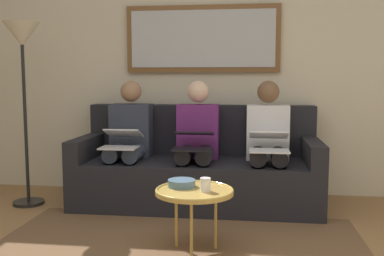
# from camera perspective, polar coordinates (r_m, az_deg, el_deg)

# --- Properties ---
(wall_rear) EXTENTS (6.00, 0.12, 2.60)m
(wall_rear) POSITION_cam_1_polar(r_m,az_deg,el_deg) (4.59, 1.46, 8.08)
(wall_rear) COLOR beige
(wall_rear) RESTS_ON ground_plane
(area_rug) EXTENTS (2.60, 1.80, 0.01)m
(area_rug) POSITION_cam_1_polar(r_m,az_deg,el_deg) (3.08, -2.11, -15.73)
(area_rug) COLOR brown
(area_rug) RESTS_ON ground_plane
(couch) EXTENTS (2.20, 0.90, 0.90)m
(couch) POSITION_cam_1_polar(r_m,az_deg,el_deg) (4.20, 0.74, -5.33)
(couch) COLOR black
(couch) RESTS_ON ground_plane
(framed_mirror) EXTENTS (1.53, 0.05, 0.66)m
(framed_mirror) POSITION_cam_1_polar(r_m,az_deg,el_deg) (4.51, 1.34, 11.30)
(framed_mirror) COLOR brown
(coffee_table) EXTENTS (0.52, 0.52, 0.44)m
(coffee_table) POSITION_cam_1_polar(r_m,az_deg,el_deg) (2.98, 0.32, -8.20)
(coffee_table) COLOR tan
(coffee_table) RESTS_ON ground_plane
(cup) EXTENTS (0.07, 0.07, 0.09)m
(cup) POSITION_cam_1_polar(r_m,az_deg,el_deg) (2.93, 1.71, -7.23)
(cup) COLOR silver
(cup) RESTS_ON coffee_table
(bowl) EXTENTS (0.19, 0.19, 0.05)m
(bowl) POSITION_cam_1_polar(r_m,az_deg,el_deg) (3.06, -1.33, -7.06)
(bowl) COLOR slate
(bowl) RESTS_ON coffee_table
(person_left) EXTENTS (0.38, 0.58, 1.14)m
(person_left) POSITION_cam_1_polar(r_m,az_deg,el_deg) (4.05, 9.65, -1.57)
(person_left) COLOR silver
(person_left) RESTS_ON couch
(laptop_white) EXTENTS (0.33, 0.37, 0.16)m
(laptop_white) POSITION_cam_1_polar(r_m,az_deg,el_deg) (3.82, 9.79, -1.75)
(laptop_white) COLOR white
(person_middle) EXTENTS (0.38, 0.58, 1.14)m
(person_middle) POSITION_cam_1_polar(r_m,az_deg,el_deg) (4.08, 0.63, -1.43)
(person_middle) COLOR #66236B
(person_middle) RESTS_ON couch
(laptop_black) EXTENTS (0.33, 0.37, 0.15)m
(laptop_black) POSITION_cam_1_polar(r_m,az_deg,el_deg) (3.84, 0.20, -1.57)
(laptop_black) COLOR black
(person_right) EXTENTS (0.38, 0.58, 1.14)m
(person_right) POSITION_cam_1_polar(r_m,az_deg,el_deg) (4.20, -8.07, -1.27)
(person_right) COLOR #2D3342
(person_right) RESTS_ON couch
(laptop_silver) EXTENTS (0.32, 0.37, 0.16)m
(laptop_silver) POSITION_cam_1_polar(r_m,az_deg,el_deg) (3.98, -8.97, -1.44)
(laptop_silver) COLOR silver
(standing_lamp) EXTENTS (0.32, 0.32, 1.66)m
(standing_lamp) POSITION_cam_1_polar(r_m,az_deg,el_deg) (4.32, -20.81, 8.73)
(standing_lamp) COLOR black
(standing_lamp) RESTS_ON ground_plane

